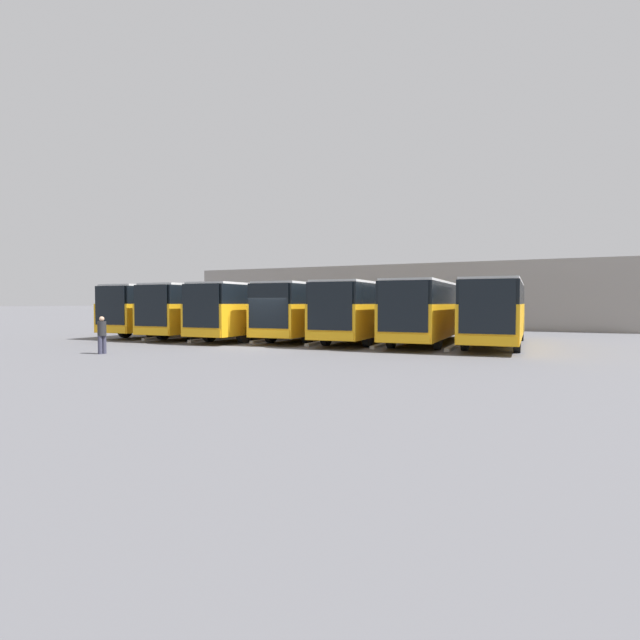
% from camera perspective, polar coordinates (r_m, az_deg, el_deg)
% --- Properties ---
extents(ground_plane, '(600.00, 600.00, 0.00)m').
position_cam_1_polar(ground_plane, '(25.14, -7.08, -3.17)').
color(ground_plane, '#5B5B60').
extents(bus_0, '(3.05, 12.40, 3.37)m').
position_cam_1_polar(bus_0, '(27.94, 19.52, 1.10)').
color(bus_0, orange).
rests_on(bus_0, ground_plane).
extents(curb_divider_0, '(0.47, 5.97, 0.15)m').
position_cam_1_polar(curb_divider_0, '(26.47, 15.26, -2.80)').
color(curb_divider_0, '#B2B2AD').
rests_on(curb_divider_0, ground_plane).
extents(bus_1, '(3.05, 12.40, 3.37)m').
position_cam_1_polar(bus_1, '(28.32, 12.35, 1.18)').
color(bus_1, orange).
rests_on(bus_1, ground_plane).
extents(curb_divider_1, '(0.47, 5.97, 0.15)m').
position_cam_1_polar(curb_divider_1, '(27.11, 7.81, -2.64)').
color(curb_divider_1, '#B2B2AD').
rests_on(curb_divider_1, ground_plane).
extents(bus_2, '(3.05, 12.40, 3.37)m').
position_cam_1_polar(bus_2, '(29.28, 5.59, 1.24)').
color(bus_2, orange).
rests_on(bus_2, ground_plane).
extents(curb_divider_2, '(0.47, 5.97, 0.15)m').
position_cam_1_polar(curb_divider_2, '(28.34, 0.96, -2.42)').
color(curb_divider_2, '#B2B2AD').
rests_on(curb_divider_2, ground_plane).
extents(bus_3, '(3.05, 12.40, 3.37)m').
position_cam_1_polar(bus_3, '(30.90, -0.42, 1.29)').
color(bus_3, orange).
rests_on(bus_3, ground_plane).
extents(curb_divider_3, '(0.47, 5.97, 0.15)m').
position_cam_1_polar(curb_divider_3, '(30.20, -4.94, -2.15)').
color(curb_divider_3, '#B2B2AD').
rests_on(curb_divider_3, ground_plane).
extents(bus_4, '(3.05, 12.40, 3.37)m').
position_cam_1_polar(bus_4, '(31.79, -6.90, 1.29)').
color(bus_4, orange).
rests_on(bus_4, ground_plane).
extents(curb_divider_4, '(0.47, 5.97, 0.15)m').
position_cam_1_polar(curb_divider_4, '(31.36, -11.40, -2.03)').
color(curb_divider_4, '#B2B2AD').
rests_on(curb_divider_4, ground_plane).
extents(bus_5, '(3.05, 12.40, 3.37)m').
position_cam_1_polar(bus_5, '(33.88, -11.88, 1.31)').
color(bus_5, orange).
rests_on(bus_5, ground_plane).
extents(curb_divider_5, '(0.47, 5.97, 0.15)m').
position_cam_1_polar(curb_divider_5, '(33.66, -16.13, -1.80)').
color(curb_divider_5, '#B2B2AD').
rests_on(curb_divider_5, ground_plane).
extents(bus_6, '(3.05, 12.40, 3.37)m').
position_cam_1_polar(bus_6, '(36.40, -15.95, 1.32)').
color(bus_6, orange).
rests_on(bus_6, ground_plane).
extents(pedestrian, '(0.40, 0.40, 1.65)m').
position_cam_1_polar(pedestrian, '(23.93, -23.65, -1.45)').
color(pedestrian, '#38384C').
rests_on(pedestrian, ground_plane).
extents(station_building, '(40.66, 14.03, 5.65)m').
position_cam_1_polar(station_building, '(50.02, 9.78, 2.65)').
color(station_building, gray).
rests_on(station_building, ground_plane).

